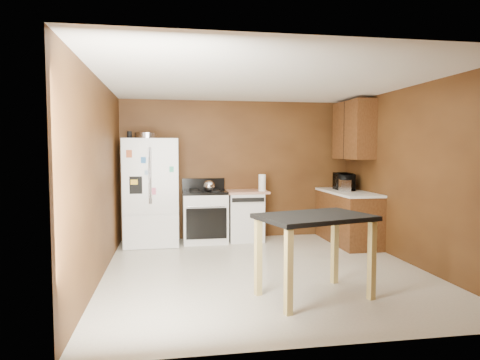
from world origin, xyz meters
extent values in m
plane|color=beige|center=(0.00, 0.00, 0.00)|extent=(4.50, 4.50, 0.00)
plane|color=white|center=(0.00, 0.00, 2.50)|extent=(4.50, 4.50, 0.00)
plane|color=#573417|center=(0.00, 2.25, 1.25)|extent=(4.20, 0.00, 4.20)
plane|color=#573417|center=(0.00, -2.25, 1.25)|extent=(4.20, 0.00, 4.20)
plane|color=#573417|center=(-2.10, 0.00, 1.25)|extent=(0.00, 4.50, 4.50)
plane|color=#573417|center=(2.10, 0.00, 1.25)|extent=(0.00, 4.50, 4.50)
cylinder|color=silver|center=(-1.61, 1.83, 1.85)|extent=(0.39, 0.39, 0.10)
cylinder|color=black|center=(-1.89, 1.81, 1.86)|extent=(0.08, 0.08, 0.12)
sphere|color=silver|center=(-0.58, 1.77, 1.00)|extent=(0.19, 0.19, 0.19)
cylinder|color=white|center=(0.36, 1.81, 1.04)|extent=(0.16, 0.16, 0.29)
cylinder|color=#42AB5D|center=(0.41, 2.00, 0.94)|extent=(0.11, 0.11, 0.11)
cube|color=silver|center=(1.73, 1.44, 1.00)|extent=(0.23, 0.31, 0.20)
imported|color=black|center=(1.82, 1.69, 1.04)|extent=(0.37, 0.52, 0.27)
cube|color=white|center=(-1.55, 1.88, 0.90)|extent=(0.90, 0.75, 1.80)
cube|color=white|center=(-1.78, 1.49, 1.18)|extent=(0.43, 0.02, 1.20)
cube|color=white|center=(-1.32, 1.49, 1.18)|extent=(0.43, 0.02, 1.20)
cube|color=white|center=(-1.55, 1.49, 0.28)|extent=(0.88, 0.02, 0.54)
cube|color=black|center=(-1.78, 1.48, 1.05)|extent=(0.20, 0.01, 0.28)
cylinder|color=silver|center=(-1.56, 1.46, 1.20)|extent=(0.02, 0.02, 0.90)
cylinder|color=silver|center=(-1.54, 1.46, 1.20)|extent=(0.02, 0.02, 0.90)
cube|color=#BE562C|center=(-1.87, 1.46, 1.55)|extent=(0.09, 0.00, 0.12)
cube|color=blue|center=(-1.65, 1.46, 1.45)|extent=(0.08, 0.00, 0.10)
cube|color=#45C19A|center=(-1.21, 1.46, 1.30)|extent=(0.07, 0.00, 0.09)
cube|color=yellow|center=(-1.80, 1.46, 1.10)|extent=(0.11, 0.00, 0.08)
cube|color=#E3658A|center=(-1.50, 1.46, 0.95)|extent=(0.08, 0.00, 0.11)
cube|color=#8CAED2|center=(-1.60, 1.46, 1.25)|extent=(0.07, 0.00, 0.07)
cube|color=white|center=(-0.64, 1.93, 0.42)|extent=(0.76, 0.65, 0.85)
cube|color=black|center=(-0.64, 1.93, 0.88)|extent=(0.76, 0.65, 0.05)
cube|color=black|center=(-0.64, 2.21, 1.00)|extent=(0.76, 0.06, 0.20)
cube|color=black|center=(-0.64, 1.59, 0.38)|extent=(0.68, 0.02, 0.52)
cylinder|color=silver|center=(-0.64, 1.58, 0.67)|extent=(0.62, 0.02, 0.02)
cylinder|color=black|center=(-0.82, 2.08, 0.91)|extent=(0.17, 0.17, 0.02)
cylinder|color=black|center=(-0.46, 2.08, 0.91)|extent=(0.17, 0.17, 0.02)
cylinder|color=black|center=(-0.82, 1.77, 0.91)|extent=(0.17, 0.17, 0.02)
cylinder|color=black|center=(-0.46, 1.77, 0.91)|extent=(0.17, 0.17, 0.02)
cube|color=white|center=(0.08, 1.95, 0.42)|extent=(0.60, 0.60, 0.85)
cube|color=black|center=(0.08, 1.64, 0.76)|extent=(0.56, 0.02, 0.07)
cube|color=tan|center=(0.08, 1.95, 0.87)|extent=(0.78, 0.62, 0.04)
cube|color=brown|center=(1.80, 1.45, 0.43)|extent=(0.60, 1.55, 0.86)
cube|color=white|center=(1.80, 1.45, 0.88)|extent=(0.63, 1.58, 0.04)
cube|color=brown|center=(1.93, 1.55, 1.95)|extent=(0.35, 1.05, 1.00)
cube|color=black|center=(1.75, 1.55, 1.95)|extent=(0.01, 0.01, 1.00)
cube|color=black|center=(0.30, -1.11, 0.88)|extent=(1.34, 1.07, 0.05)
cube|color=tan|center=(-0.29, -0.94, 0.42)|extent=(0.08, 0.08, 0.84)
cube|color=tan|center=(0.71, -0.66, 0.42)|extent=(0.08, 0.08, 0.84)
cube|color=tan|center=(-0.12, -1.55, 0.42)|extent=(0.08, 0.08, 0.84)
cube|color=tan|center=(0.88, -1.28, 0.42)|extent=(0.08, 0.08, 0.84)
camera|label=1|loc=(-1.25, -5.49, 1.61)|focal=32.00mm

